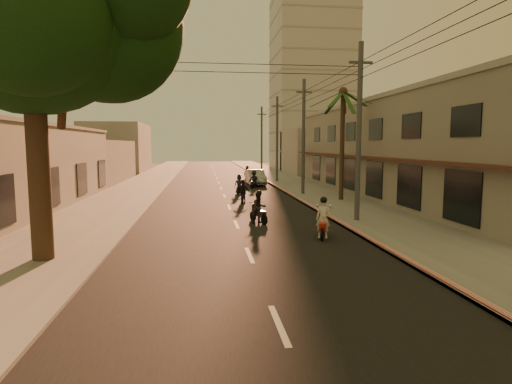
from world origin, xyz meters
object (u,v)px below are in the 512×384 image
scooter_mid_a (259,208)px  parked_car (256,177)px  broadleaf_tree (44,3)px  palm_tree (343,98)px  scooter_far_b (254,180)px  scooter_far_a (239,185)px  scooter_mid_b (243,193)px  scooter_far_c (247,175)px  scooter_red (323,220)px

scooter_mid_a → parked_car: (2.37, 20.52, -0.01)m
broadleaf_tree → palm_tree: 20.18m
palm_tree → scooter_far_b: 12.66m
parked_car → broadleaf_tree: bearing=-111.0°
scooter_mid_a → scooter_far_a: (0.09, 12.98, -0.04)m
palm_tree → broadleaf_tree: bearing=-136.5°
scooter_mid_b → scooter_far_c: 16.73m
scooter_mid_a → scooter_far_a: size_ratio=1.02×
scooter_red → scooter_mid_b: size_ratio=1.08×
broadleaf_tree → scooter_far_c: broadleaf_tree is taller
broadleaf_tree → scooter_far_c: size_ratio=6.78×
broadleaf_tree → scooter_far_b: size_ratio=7.05×
scooter_far_b → scooter_far_c: (0.09, 6.72, -0.00)m
scooter_mid_a → scooter_far_a: scooter_mid_a is taller
scooter_far_a → scooter_far_c: (1.83, 11.22, 0.06)m
scooter_far_b → parked_car: 3.10m
palm_tree → scooter_mid_b: bearing=-178.7°
scooter_mid_b → parked_car: 13.17m
scooter_mid_a → scooter_red: bearing=-80.6°
scooter_red → scooter_far_c: 27.95m
scooter_far_b → scooter_red: bearing=-67.0°
palm_tree → parked_car: (-4.46, 12.78, -6.39)m
scooter_red → scooter_far_c: scooter_red is taller
scooter_far_a → scooter_mid_a: bearing=-84.5°
scooter_mid_b → scooter_far_a: 5.39m
scooter_far_b → parked_car: (0.54, 3.05, -0.03)m
scooter_far_a → scooter_far_c: scooter_far_c is taller
scooter_red → scooter_mid_a: (-2.26, 3.75, -0.03)m
scooter_mid_a → parked_car: 20.65m
broadleaf_tree → parked_car: 29.53m
palm_tree → scooter_red: palm_tree is taller
broadleaf_tree → palm_tree: broadleaf_tree is taller
scooter_mid_a → parked_car: size_ratio=0.36×
scooter_red → scooter_mid_a: size_ratio=1.06×
scooter_far_b → scooter_far_c: bearing=111.1°
scooter_mid_a → broadleaf_tree: bearing=-163.4°
scooter_far_b → scooter_far_c: 6.72m
palm_tree → scooter_mid_a: (-6.83, -7.74, -6.38)m
parked_car → scooter_far_a: bearing=-107.0°
scooter_far_a → scooter_far_b: size_ratio=0.96×
parked_car → scooter_far_c: 3.70m
broadleaf_tree → scooter_red: (10.03, 2.36, -7.68)m
scooter_mid_a → scooter_far_b: scooter_far_b is taller
scooter_far_a → scooter_mid_b: bearing=-86.2°
scooter_mid_a → scooter_far_b: bearing=62.5°
broadleaf_tree → scooter_red: 12.85m
scooter_red → scooter_far_b: scooter_red is taller
parked_car → scooter_far_c: size_ratio=2.58×
scooter_mid_a → scooter_far_b: (1.83, 17.47, 0.02)m
broadleaf_tree → scooter_mid_a: bearing=38.2°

